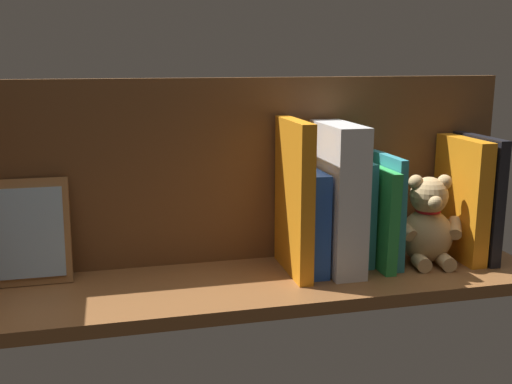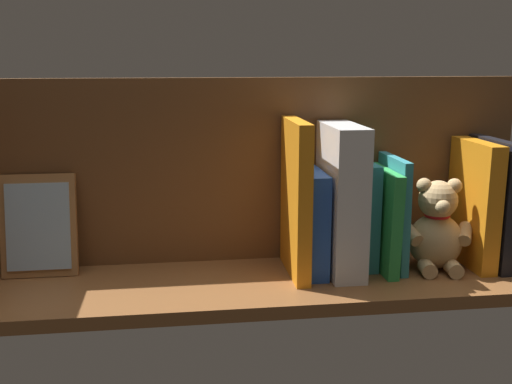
% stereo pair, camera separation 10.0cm
% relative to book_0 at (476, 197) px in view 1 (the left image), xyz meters
% --- Properties ---
extents(ground_plane, '(1.00, 0.26, 0.02)m').
position_rel_book_0_xyz_m(ground_plane, '(0.43, 0.02, -0.13)').
color(ground_plane, brown).
extents(shelf_back_panel, '(1.00, 0.02, 0.33)m').
position_rel_book_0_xyz_m(shelf_back_panel, '(0.43, -0.09, 0.05)').
color(shelf_back_panel, brown).
rests_on(shelf_back_panel, ground_plane).
extents(book_0, '(0.02, 0.15, 0.23)m').
position_rel_book_0_xyz_m(book_0, '(0.00, 0.00, 0.00)').
color(book_0, black).
rests_on(book_0, ground_plane).
extents(book_1, '(0.03, 0.15, 0.22)m').
position_rel_book_0_xyz_m(book_1, '(0.03, -0.00, -0.00)').
color(book_1, orange).
rests_on(book_1, ground_plane).
extents(teddy_bear, '(0.13, 0.11, 0.16)m').
position_rel_book_0_xyz_m(teddy_bear, '(0.10, 0.01, -0.04)').
color(teddy_bear, tan).
rests_on(teddy_bear, ground_plane).
extents(book_2, '(0.02, 0.13, 0.20)m').
position_rel_book_0_xyz_m(book_2, '(0.18, -0.01, -0.01)').
color(book_2, teal).
rests_on(book_2, ground_plane).
extents(book_3, '(0.02, 0.15, 0.18)m').
position_rel_book_0_xyz_m(book_3, '(0.20, -0.00, -0.02)').
color(book_3, green).
rests_on(book_3, ground_plane).
extents(book_4, '(0.03, 0.11, 0.19)m').
position_rel_book_0_xyz_m(book_4, '(0.23, -0.02, -0.02)').
color(book_4, teal).
rests_on(book_4, ground_plane).
extents(dictionary_thick_white, '(0.06, 0.16, 0.26)m').
position_rel_book_0_xyz_m(dictionary_thick_white, '(0.27, 0.00, 0.01)').
color(dictionary_thick_white, silver).
rests_on(dictionary_thick_white, ground_plane).
extents(book_5, '(0.03, 0.14, 0.18)m').
position_rel_book_0_xyz_m(book_5, '(0.32, -0.01, -0.02)').
color(book_5, blue).
rests_on(book_5, ground_plane).
extents(book_6, '(0.02, 0.16, 0.27)m').
position_rel_book_0_xyz_m(book_6, '(0.35, 0.00, 0.02)').
color(book_6, orange).
rests_on(book_6, ground_plane).
extents(picture_frame_leaning, '(0.13, 0.04, 0.18)m').
position_rel_book_0_xyz_m(picture_frame_leaning, '(0.79, -0.05, -0.03)').
color(picture_frame_leaning, '#9E6B3D').
rests_on(picture_frame_leaning, ground_plane).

